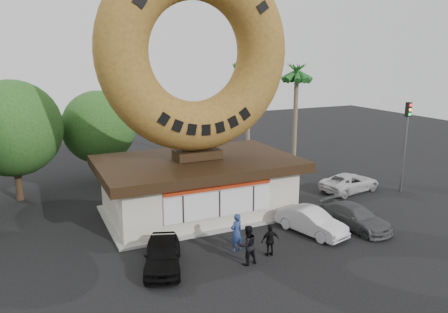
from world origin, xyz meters
name	(u,v)px	position (x,y,z in m)	size (l,w,h in m)	color
ground	(245,254)	(0.00, 0.00, 0.00)	(90.00, 90.00, 0.00)	black
donut_shop	(198,184)	(0.00, 5.98, 1.77)	(11.20, 7.20, 3.80)	#B8B39D
giant_donut	(196,52)	(0.00, 6.00, 9.24)	(10.87, 10.87, 2.77)	olive
tree_west	(12,128)	(-9.50, 13.00, 4.64)	(6.00, 6.00, 7.65)	#473321
tree_mid	(99,127)	(-4.00, 15.00, 4.02)	(5.20, 5.20, 6.63)	#473321
palm_near	(249,63)	(7.50, 14.00, 8.41)	(2.60, 2.60, 9.75)	#726651
palm_far	(297,75)	(11.00, 12.50, 7.48)	(2.60, 2.60, 8.75)	#726651
street_lamp	(125,117)	(-1.86, 16.00, 4.48)	(2.11, 0.20, 8.00)	#59595E
traffic_signal	(406,136)	(14.00, 3.99, 3.87)	(0.30, 0.38, 6.07)	#59595E
person_left	(236,232)	(-0.20, 0.51, 0.93)	(0.68, 0.45, 1.87)	navy
person_center	(247,245)	(-0.35, -0.89, 0.91)	(0.89, 0.69, 1.83)	black
person_right	(270,240)	(0.99, -0.60, 0.76)	(0.89, 0.37, 1.52)	black
car_black	(163,254)	(-3.89, 0.31, 0.65)	(1.54, 3.84, 1.31)	black
car_silver	(311,221)	(4.27, 0.75, 0.65)	(1.38, 3.95, 1.30)	#B7B6BC
car_grey	(355,217)	(6.86, 0.37, 0.61)	(1.72, 4.22, 1.22)	#4C4F51
car_white	(350,182)	(10.91, 5.54, 0.61)	(2.03, 4.41, 1.23)	silver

